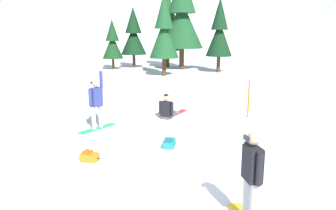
{
  "coord_description": "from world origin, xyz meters",
  "views": [
    {
      "loc": [
        2.65,
        -6.87,
        3.46
      ],
      "look_at": [
        -1.33,
        3.24,
        1.0
      ],
      "focal_mm": 36.16,
      "sensor_mm": 36.0,
      "label": 1
    }
  ],
  "objects_px": {
    "backpack_teal": "(169,143)",
    "pine_tree_twin": "(164,31)",
    "snowboarder_background": "(168,109)",
    "pine_tree_short": "(133,35)",
    "pine_tree_broad": "(182,16)",
    "snowboarder_foreground": "(252,177)",
    "pine_tree_tall": "(219,32)",
    "pine_tree_leaning": "(112,42)",
    "trail_marker_pole": "(249,99)",
    "backpack_orange": "(90,156)",
    "pine_tree_young": "(167,25)",
    "snowboarder_midground": "(96,102)"
  },
  "relations": [
    {
      "from": "pine_tree_tall",
      "to": "pine_tree_young",
      "type": "distance_m",
      "value": 5.79
    },
    {
      "from": "snowboarder_midground",
      "to": "pine_tree_leaning",
      "type": "xyz_separation_m",
      "value": [
        -8.73,
        15.93,
        1.38
      ]
    },
    {
      "from": "backpack_teal",
      "to": "pine_tree_tall",
      "type": "relative_size",
      "value": 0.09
    },
    {
      "from": "snowboarder_background",
      "to": "pine_tree_short",
      "type": "xyz_separation_m",
      "value": [
        -9.48,
        15.56,
        2.58
      ]
    },
    {
      "from": "pine_tree_short",
      "to": "pine_tree_leaning",
      "type": "xyz_separation_m",
      "value": [
        -1.03,
        -1.95,
        -0.6
      ]
    },
    {
      "from": "snowboarder_foreground",
      "to": "pine_tree_short",
      "type": "distance_m",
      "value": 25.95
    },
    {
      "from": "pine_tree_broad",
      "to": "pine_tree_tall",
      "type": "bearing_deg",
      "value": -13.28
    },
    {
      "from": "pine_tree_short",
      "to": "pine_tree_young",
      "type": "height_order",
      "value": "pine_tree_young"
    },
    {
      "from": "trail_marker_pole",
      "to": "pine_tree_leaning",
      "type": "distance_m",
      "value": 18.32
    },
    {
      "from": "pine_tree_short",
      "to": "pine_tree_twin",
      "type": "height_order",
      "value": "pine_tree_twin"
    },
    {
      "from": "pine_tree_tall",
      "to": "pine_tree_short",
      "type": "height_order",
      "value": "pine_tree_tall"
    },
    {
      "from": "trail_marker_pole",
      "to": "pine_tree_tall",
      "type": "height_order",
      "value": "pine_tree_tall"
    },
    {
      "from": "backpack_orange",
      "to": "pine_tree_tall",
      "type": "relative_size",
      "value": 0.09
    },
    {
      "from": "snowboarder_midground",
      "to": "trail_marker_pole",
      "type": "height_order",
      "value": "snowboarder_midground"
    },
    {
      "from": "pine_tree_broad",
      "to": "pine_tree_young",
      "type": "bearing_deg",
      "value": 143.09
    },
    {
      "from": "snowboarder_background",
      "to": "trail_marker_pole",
      "type": "bearing_deg",
      "value": 23.01
    },
    {
      "from": "pine_tree_short",
      "to": "pine_tree_leaning",
      "type": "bearing_deg",
      "value": -117.84
    },
    {
      "from": "backpack_orange",
      "to": "pine_tree_young",
      "type": "xyz_separation_m",
      "value": [
        -6.51,
        22.12,
        3.66
      ]
    },
    {
      "from": "pine_tree_tall",
      "to": "pine_tree_short",
      "type": "relative_size",
      "value": 1.1
    },
    {
      "from": "snowboarder_midground",
      "to": "backpack_teal",
      "type": "bearing_deg",
      "value": -15.93
    },
    {
      "from": "pine_tree_twin",
      "to": "pine_tree_leaning",
      "type": "relative_size",
      "value": 1.42
    },
    {
      "from": "backpack_teal",
      "to": "pine_tree_broad",
      "type": "distance_m",
      "value": 20.45
    },
    {
      "from": "pine_tree_tall",
      "to": "pine_tree_broad",
      "type": "relative_size",
      "value": 0.71
    },
    {
      "from": "snowboarder_foreground",
      "to": "pine_tree_short",
      "type": "height_order",
      "value": "pine_tree_short"
    },
    {
      "from": "pine_tree_young",
      "to": "snowboarder_foreground",
      "type": "bearing_deg",
      "value": -65.17
    },
    {
      "from": "pine_tree_leaning",
      "to": "trail_marker_pole",
      "type": "bearing_deg",
      "value": -42.63
    },
    {
      "from": "pine_tree_young",
      "to": "backpack_orange",
      "type": "bearing_deg",
      "value": -73.61
    },
    {
      "from": "backpack_teal",
      "to": "pine_tree_twin",
      "type": "distance_m",
      "value": 16.17
    },
    {
      "from": "snowboarder_foreground",
      "to": "backpack_orange",
      "type": "relative_size",
      "value": 3.31
    },
    {
      "from": "snowboarder_midground",
      "to": "pine_tree_young",
      "type": "xyz_separation_m",
      "value": [
        -5.06,
        19.5,
        2.83
      ]
    },
    {
      "from": "pine_tree_short",
      "to": "pine_tree_leaning",
      "type": "distance_m",
      "value": 2.28
    },
    {
      "from": "backpack_orange",
      "to": "pine_tree_leaning",
      "type": "xyz_separation_m",
      "value": [
        -10.18,
        18.55,
        2.21
      ]
    },
    {
      "from": "backpack_orange",
      "to": "pine_tree_twin",
      "type": "xyz_separation_m",
      "value": [
        -4.5,
        16.37,
        3.18
      ]
    },
    {
      "from": "backpack_teal",
      "to": "pine_tree_twin",
      "type": "bearing_deg",
      "value": 112.68
    },
    {
      "from": "pine_tree_short",
      "to": "pine_tree_twin",
      "type": "relative_size",
      "value": 0.89
    },
    {
      "from": "pine_tree_twin",
      "to": "pine_tree_young",
      "type": "height_order",
      "value": "pine_tree_young"
    },
    {
      "from": "snowboarder_midground",
      "to": "snowboarder_foreground",
      "type": "bearing_deg",
      "value": -35.09
    },
    {
      "from": "snowboarder_foreground",
      "to": "pine_tree_twin",
      "type": "bearing_deg",
      "value": 116.54
    },
    {
      "from": "snowboarder_background",
      "to": "backpack_teal",
      "type": "relative_size",
      "value": 3.31
    },
    {
      "from": "snowboarder_foreground",
      "to": "pine_tree_broad",
      "type": "distance_m",
      "value": 24.27
    },
    {
      "from": "snowboarder_foreground",
      "to": "pine_tree_leaning",
      "type": "height_order",
      "value": "pine_tree_leaning"
    },
    {
      "from": "backpack_orange",
      "to": "trail_marker_pole",
      "type": "xyz_separation_m",
      "value": [
        3.25,
        6.19,
        0.64
      ]
    },
    {
      "from": "pine_tree_twin",
      "to": "pine_tree_broad",
      "type": "relative_size",
      "value": 0.73
    },
    {
      "from": "backpack_teal",
      "to": "pine_tree_short",
      "type": "xyz_separation_m",
      "value": [
        -10.77,
        18.76,
        2.8
      ]
    },
    {
      "from": "pine_tree_young",
      "to": "trail_marker_pole",
      "type": "bearing_deg",
      "value": -58.52
    },
    {
      "from": "snowboarder_background",
      "to": "pine_tree_twin",
      "type": "distance_m",
      "value": 12.75
    },
    {
      "from": "pine_tree_broad",
      "to": "snowboarder_foreground",
      "type": "bearing_deg",
      "value": -67.82
    },
    {
      "from": "pine_tree_twin",
      "to": "snowboarder_background",
      "type": "bearing_deg",
      "value": -67.1
    },
    {
      "from": "pine_tree_twin",
      "to": "pine_tree_broad",
      "type": "xyz_separation_m",
      "value": [
        -0.13,
        4.34,
        1.24
      ]
    },
    {
      "from": "backpack_orange",
      "to": "pine_tree_short",
      "type": "distance_m",
      "value": 22.63
    }
  ]
}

